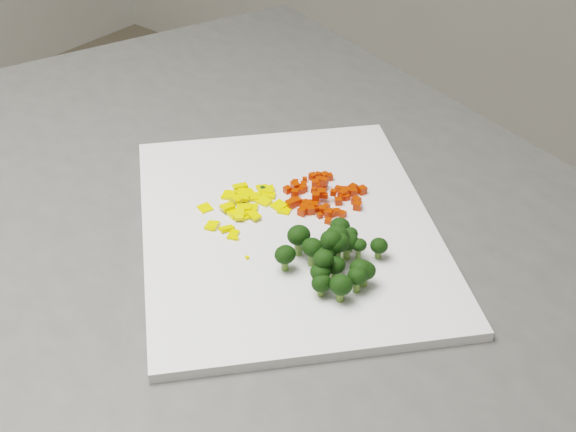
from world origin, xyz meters
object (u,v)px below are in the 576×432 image
Objects in this scene: pepper_pile at (243,206)px; broccoli_pile at (336,254)px; carrot_pile at (324,188)px; cutting_board at (288,227)px.

broccoli_pile reaches higher than pepper_pile.
broccoli_pile is at bearing -48.91° from carrot_pile.
broccoli_pile reaches higher than carrot_pile.
cutting_board is 0.10m from broccoli_pile.
carrot_pile is 0.10m from pepper_pile.
cutting_board is at bearing 13.45° from pepper_pile.
carrot_pile is at bearing 131.09° from broccoli_pile.
carrot_pile is 0.83× the size of broccoli_pile.
pepper_pile is 0.97× the size of broccoli_pile.
carrot_pile is 0.86× the size of pepper_pile.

